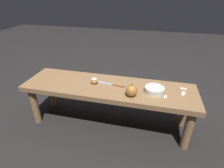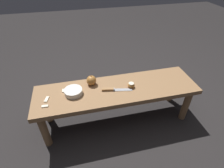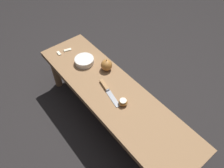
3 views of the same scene
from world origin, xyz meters
TOP-DOWN VIEW (x-y plane):
  - ground_plane at (0.00, 0.00)m, footprint 8.00×8.00m
  - wooden_bench at (0.00, 0.00)m, footprint 1.39×0.39m
  - knife at (-0.04, -0.02)m, footprint 0.26×0.07m
  - apple_whole at (-0.20, 0.11)m, footprint 0.08×0.08m
  - apple_cut at (0.12, -0.01)m, footprint 0.06×0.06m
  - apple_slice_near_knife at (-0.44, 0.07)m, footprint 0.02×0.04m
  - apple_slice_center at (-0.57, -0.01)m, footprint 0.04×0.07m
  - apple_slice_near_bowl at (-0.58, -0.09)m, footprint 0.05×0.03m
  - bowl at (-0.36, 0.02)m, footprint 0.15×0.15m

SIDE VIEW (x-z plane):
  - ground_plane at x=0.00m, z-range 0.00..0.00m
  - wooden_bench at x=0.00m, z-range 0.14..0.52m
  - apple_slice_near_knife at x=-0.44m, z-range 0.39..0.39m
  - apple_slice_center at x=-0.57m, z-range 0.39..0.39m
  - apple_slice_near_bowl at x=-0.58m, z-range 0.39..0.39m
  - knife at x=-0.04m, z-range 0.38..0.40m
  - bowl at x=-0.36m, z-range 0.39..0.43m
  - apple_cut at x=0.12m, z-range 0.39..0.43m
  - apple_whole at x=-0.20m, z-range 0.38..0.48m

